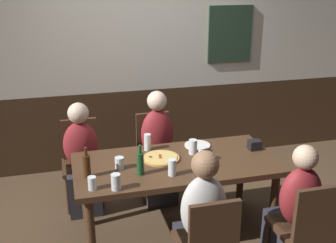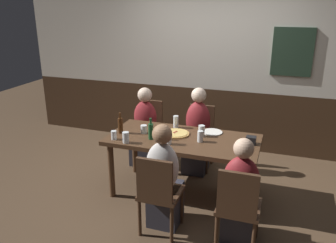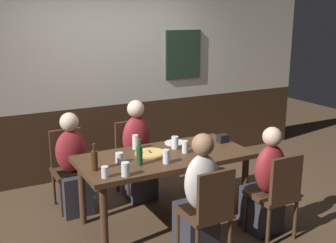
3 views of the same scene
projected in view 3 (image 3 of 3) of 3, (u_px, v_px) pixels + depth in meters
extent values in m
plane|color=#4C3826|center=(165.00, 220.00, 4.45)|extent=(12.00, 12.00, 0.00)
cube|color=#3D2819|center=(110.00, 138.00, 5.74)|extent=(6.40, 0.10, 0.95)
cube|color=beige|center=(106.00, 43.00, 5.41)|extent=(6.40, 0.10, 1.65)
cube|color=#233828|center=(183.00, 54.00, 5.91)|extent=(0.56, 0.03, 0.68)
cube|color=#472D1C|center=(164.00, 157.00, 4.27)|extent=(1.77, 0.84, 0.05)
cylinder|color=#472D1C|center=(104.00, 221.00, 3.71)|extent=(0.07, 0.07, 0.69)
cylinder|color=#472D1C|center=(245.00, 188.00, 4.42)|extent=(0.07, 0.07, 0.69)
cylinder|color=#472D1C|center=(82.00, 193.00, 4.30)|extent=(0.07, 0.07, 0.69)
cylinder|color=#472D1C|center=(209.00, 167.00, 5.01)|extent=(0.07, 0.07, 0.69)
cube|color=#422B1C|center=(271.00, 195.00, 4.04)|extent=(0.40, 0.40, 0.04)
cube|color=#422B1C|center=(286.00, 179.00, 3.83)|extent=(0.36, 0.04, 0.43)
cylinder|color=#422B1C|center=(245.00, 213.00, 4.17)|extent=(0.04, 0.04, 0.41)
cylinder|color=#422B1C|center=(271.00, 206.00, 4.32)|extent=(0.04, 0.04, 0.41)
cylinder|color=#422B1C|center=(268.00, 228.00, 3.88)|extent=(0.04, 0.04, 0.41)
cylinder|color=#422B1C|center=(295.00, 220.00, 4.03)|extent=(0.04, 0.04, 0.41)
cube|color=#422B1C|center=(204.00, 213.00, 3.69)|extent=(0.40, 0.40, 0.04)
cube|color=#422B1C|center=(216.00, 196.00, 3.48)|extent=(0.36, 0.04, 0.43)
cylinder|color=#422B1C|center=(178.00, 231.00, 3.81)|extent=(0.04, 0.04, 0.41)
cylinder|color=#422B1C|center=(209.00, 223.00, 3.97)|extent=(0.04, 0.04, 0.41)
cylinder|color=#422B1C|center=(230.00, 239.00, 3.68)|extent=(0.04, 0.04, 0.41)
cube|color=#422B1C|center=(135.00, 161.00, 4.99)|extent=(0.40, 0.40, 0.04)
cube|color=#422B1C|center=(129.00, 138.00, 5.09)|extent=(0.36, 0.04, 0.43)
cylinder|color=#422B1C|center=(154.00, 180.00, 4.98)|extent=(0.04, 0.04, 0.41)
cylinder|color=#422B1C|center=(128.00, 186.00, 4.83)|extent=(0.04, 0.04, 0.41)
cylinder|color=#422B1C|center=(143.00, 171.00, 5.27)|extent=(0.04, 0.04, 0.41)
cylinder|color=#422B1C|center=(118.00, 176.00, 5.12)|extent=(0.04, 0.04, 0.41)
cube|color=#422B1C|center=(71.00, 172.00, 4.64)|extent=(0.40, 0.40, 0.04)
cube|color=#422B1C|center=(66.00, 147.00, 4.73)|extent=(0.36, 0.04, 0.43)
cylinder|color=#422B1C|center=(92.00, 193.00, 4.63)|extent=(0.04, 0.04, 0.41)
cylinder|color=#422B1C|center=(61.00, 199.00, 4.47)|extent=(0.04, 0.04, 0.41)
cylinder|color=#422B1C|center=(83.00, 182.00, 4.92)|extent=(0.04, 0.04, 0.41)
cylinder|color=#422B1C|center=(54.00, 188.00, 4.76)|extent=(0.04, 0.04, 0.41)
cube|color=#2D2D38|center=(261.00, 209.00, 4.20)|extent=(0.32, 0.34, 0.45)
ellipsoid|color=maroon|center=(270.00, 169.00, 4.01)|extent=(0.34, 0.22, 0.48)
sphere|color=#DBB293|center=(272.00, 137.00, 3.93)|extent=(0.19, 0.19, 0.19)
cube|color=#2D2D38|center=(196.00, 227.00, 3.85)|extent=(0.32, 0.34, 0.45)
ellipsoid|color=silver|center=(202.00, 182.00, 3.65)|extent=(0.34, 0.22, 0.51)
sphere|color=#936B4C|center=(203.00, 145.00, 3.57)|extent=(0.20, 0.20, 0.20)
cube|color=#2D2D38|center=(140.00, 180.00, 4.93)|extent=(0.32, 0.34, 0.45)
ellipsoid|color=maroon|center=(136.00, 139.00, 4.89)|extent=(0.34, 0.22, 0.54)
sphere|color=beige|center=(136.00, 109.00, 4.79)|extent=(0.20, 0.20, 0.20)
cube|color=#2D2D38|center=(76.00, 193.00, 4.58)|extent=(0.32, 0.34, 0.45)
ellipsoid|color=maroon|center=(71.00, 151.00, 4.54)|extent=(0.34, 0.22, 0.48)
sphere|color=beige|center=(69.00, 122.00, 4.46)|extent=(0.20, 0.20, 0.20)
cylinder|color=tan|center=(151.00, 153.00, 4.28)|extent=(0.33, 0.33, 0.02)
cylinder|color=#DBB760|center=(151.00, 152.00, 4.28)|extent=(0.29, 0.29, 0.01)
cylinder|color=maroon|center=(142.00, 152.00, 4.25)|extent=(0.03, 0.03, 0.00)
cylinder|color=maroon|center=(149.00, 151.00, 4.29)|extent=(0.03, 0.03, 0.00)
cylinder|color=maroon|center=(150.00, 152.00, 4.25)|extent=(0.03, 0.03, 0.00)
cylinder|color=silver|center=(166.00, 156.00, 4.00)|extent=(0.07, 0.07, 0.14)
cylinder|color=#C6842D|center=(166.00, 160.00, 4.01)|extent=(0.06, 0.06, 0.07)
cylinder|color=silver|center=(175.00, 143.00, 4.44)|extent=(0.08, 0.08, 0.14)
cylinder|color=#C6842D|center=(175.00, 144.00, 4.44)|extent=(0.07, 0.07, 0.10)
cylinder|color=silver|center=(125.00, 169.00, 3.69)|extent=(0.07, 0.07, 0.13)
cylinder|color=#331E14|center=(125.00, 173.00, 3.70)|extent=(0.07, 0.07, 0.05)
cylinder|color=silver|center=(135.00, 142.00, 4.42)|extent=(0.06, 0.06, 0.16)
cylinder|color=#331E14|center=(135.00, 145.00, 4.43)|extent=(0.06, 0.06, 0.09)
cylinder|color=silver|center=(105.00, 172.00, 3.65)|extent=(0.06, 0.06, 0.11)
cylinder|color=#331E14|center=(105.00, 173.00, 3.65)|extent=(0.06, 0.06, 0.09)
cylinder|color=silver|center=(185.00, 147.00, 4.31)|extent=(0.07, 0.07, 0.13)
cylinder|color=silver|center=(185.00, 149.00, 4.31)|extent=(0.06, 0.06, 0.07)
cylinder|color=silver|center=(119.00, 158.00, 4.02)|extent=(0.08, 0.08, 0.10)
cylinder|color=#C6842D|center=(119.00, 160.00, 4.02)|extent=(0.07, 0.07, 0.06)
cylinder|color=#194723|center=(139.00, 156.00, 3.95)|extent=(0.06, 0.06, 0.19)
cylinder|color=#194723|center=(139.00, 143.00, 3.92)|extent=(0.03, 0.03, 0.07)
cylinder|color=#42230F|center=(95.00, 161.00, 3.82)|extent=(0.06, 0.06, 0.19)
cylinder|color=#42230F|center=(94.00, 147.00, 3.78)|extent=(0.03, 0.03, 0.07)
cylinder|color=white|center=(176.00, 143.00, 4.63)|extent=(0.25, 0.25, 0.01)
cube|color=black|center=(223.00, 138.00, 4.66)|extent=(0.11, 0.09, 0.09)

